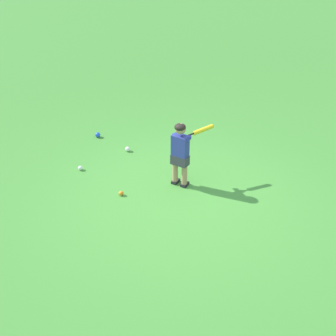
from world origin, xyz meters
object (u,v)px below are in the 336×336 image
child_batter (182,148)px  play_ball_behind_batter (98,135)px  play_ball_near_batter (128,149)px  play_ball_center_lawn (121,193)px  play_ball_far_left (80,168)px

child_batter → play_ball_behind_batter: bearing=-8.7°
play_ball_near_batter → play_ball_behind_batter: size_ratio=0.88×
child_batter → play_ball_behind_batter: 2.39m
play_ball_center_lawn → child_batter: bearing=-122.3°
play_ball_near_batter → play_ball_behind_batter: bearing=-4.3°
play_ball_center_lawn → play_ball_behind_batter: bearing=-34.0°
play_ball_near_batter → play_ball_behind_batter: 0.85m
play_ball_behind_batter → play_ball_far_left: bearing=122.7°
play_ball_center_lawn → play_ball_far_left: bearing=-6.8°
play_ball_near_batter → play_ball_far_left: 1.01m
play_ball_center_lawn → play_ball_near_batter: bearing=-51.0°
child_batter → play_ball_center_lawn: bearing=57.7°
child_batter → play_ball_behind_batter: (2.28, -0.35, -0.60)m
child_batter → play_ball_center_lawn: child_batter is taller
play_ball_near_batter → play_ball_behind_batter: (0.85, -0.06, 0.01)m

